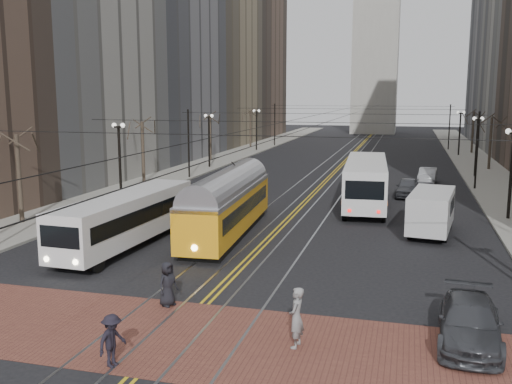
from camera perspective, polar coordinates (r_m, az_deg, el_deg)
The scene contains 21 objects.
ground at distance 23.34m, azimuth -4.33°, elevation -10.28°, with size 260.00×260.00×0.00m, color black.
sidewalk_left at distance 69.82m, azimuth -3.75°, elevation 3.20°, with size 5.00×140.00×0.15m, color gray.
sidewalk_right at distance 66.59m, azimuth 21.53°, elevation 2.23°, with size 5.00×140.00×0.15m, color gray.
crosswalk_band at distance 19.89m, azimuth -8.25°, elevation -14.00°, with size 25.00×6.00×0.01m, color brown.
streetcar_rails at distance 66.56m, azimuth 8.59°, elevation 2.74°, with size 4.80×130.00×0.02m, color gray.
centre_lines at distance 66.56m, azimuth 8.59°, elevation 2.74°, with size 0.42×130.00×0.01m, color gold.
building_left_mid at distance 74.87m, azimuth -11.60°, elevation 16.45°, with size 16.00×20.00×34.00m, color slate.
building_left_far at distance 112.26m, azimuth -2.16°, elevation 15.86°, with size 16.00×20.00×40.00m, color brown.
lamp_posts at distance 50.24m, azimuth 6.55°, elevation 3.75°, with size 27.60×57.20×5.60m.
street_trees at distance 56.64m, azimuth 7.53°, elevation 4.40°, with size 31.68×53.28×5.60m.
trolley_wires at distance 56.15m, azimuth 7.50°, elevation 5.35°, with size 25.96×120.00×6.60m.
transit_bus at distance 30.84m, azimuth -12.79°, elevation -2.83°, with size 2.33×11.20×2.80m, color white.
streetcar at distance 32.65m, azimuth -2.84°, elevation -1.77°, with size 2.33×12.52×2.95m, color #FFA916.
rear_bus at distance 41.73m, azimuth 10.92°, elevation 0.84°, with size 2.76×12.69×3.31m, color white.
cargo_van at distance 34.26m, azimuth 17.11°, elevation -2.03°, with size 2.17×5.65×2.50m, color silver.
sedan_grey at distance 46.57m, azimuth 14.94°, elevation 0.45°, with size 1.74×4.33×1.48m, color #42444A.
sedan_silver at distance 53.92m, azimuth 16.78°, elevation 1.56°, with size 1.49×4.27×1.41m, color #9FA1A7.
sedan_parked at distance 20.16m, azimuth 20.57°, elevation -12.09°, with size 1.95×4.79×1.39m, color #3B3D42.
pedestrian_a at distance 22.19m, azimuth -8.83°, elevation -9.06°, with size 0.84×0.55×1.72m, color black.
pedestrian_b at distance 18.54m, azimuth 4.05°, elevation -12.40°, with size 0.72×0.47×1.97m, color gray.
pedestrian_d at distance 17.87m, azimuth -14.20°, elevation -14.19°, with size 1.04×0.60×1.61m, color black.
Camera 1 is at (7.34, -20.68, 7.97)m, focal length 40.00 mm.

